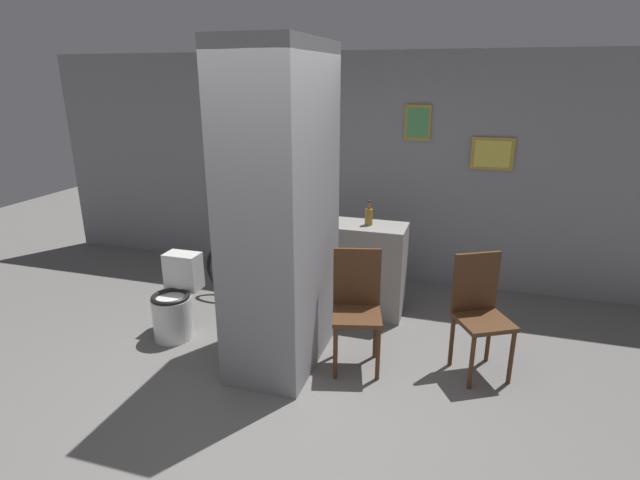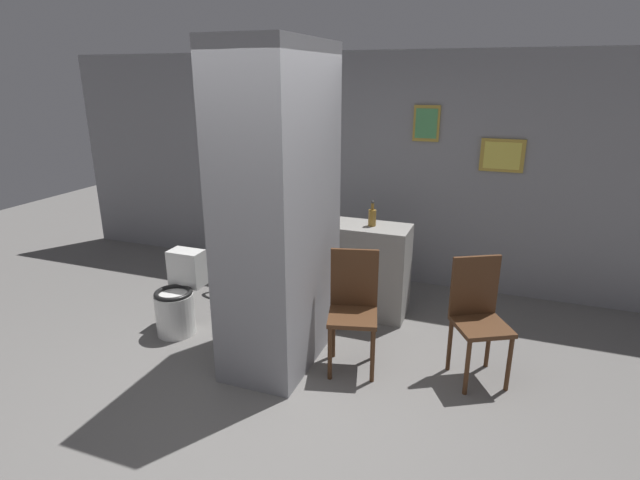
{
  "view_description": "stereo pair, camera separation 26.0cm",
  "coord_description": "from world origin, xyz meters",
  "px_view_note": "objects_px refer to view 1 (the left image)",
  "views": [
    {
      "loc": [
        1.3,
        -3.01,
        2.34
      ],
      "look_at": [
        0.07,
        1.0,
        0.95
      ],
      "focal_mm": 28.0,
      "sensor_mm": 36.0,
      "label": 1
    },
    {
      "loc": [
        1.55,
        -2.93,
        2.34
      ],
      "look_at": [
        0.07,
        1.0,
        0.95
      ],
      "focal_mm": 28.0,
      "sensor_mm": 36.0,
      "label": 2
    }
  ],
  "objects_px": {
    "toilet": "(176,303)",
    "chair_by_doorway": "(480,309)",
    "chair_near_pillar": "(357,304)",
    "bicycle": "(271,273)",
    "bottle_tall": "(369,216)"
  },
  "relations": [
    {
      "from": "toilet",
      "to": "bicycle",
      "type": "relative_size",
      "value": 0.48
    },
    {
      "from": "chair_near_pillar",
      "to": "bottle_tall",
      "type": "xyz_separation_m",
      "value": [
        -0.12,
        0.98,
        0.48
      ]
    },
    {
      "from": "toilet",
      "to": "bottle_tall",
      "type": "distance_m",
      "value": 2.02
    },
    {
      "from": "bicycle",
      "to": "chair_near_pillar",
      "type": "bearing_deg",
      "value": -38.88
    },
    {
      "from": "toilet",
      "to": "chair_near_pillar",
      "type": "xyz_separation_m",
      "value": [
        1.73,
        0.01,
        0.23
      ]
    },
    {
      "from": "toilet",
      "to": "bottle_tall",
      "type": "xyz_separation_m",
      "value": [
        1.61,
        0.99,
        0.71
      ]
    },
    {
      "from": "toilet",
      "to": "chair_near_pillar",
      "type": "distance_m",
      "value": 1.74
    },
    {
      "from": "toilet",
      "to": "chair_by_doorway",
      "type": "bearing_deg",
      "value": 4.19
    },
    {
      "from": "chair_near_pillar",
      "to": "chair_by_doorway",
      "type": "height_order",
      "value": "same"
    },
    {
      "from": "chair_by_doorway",
      "to": "toilet",
      "type": "bearing_deg",
      "value": 155.17
    },
    {
      "from": "toilet",
      "to": "chair_by_doorway",
      "type": "distance_m",
      "value": 2.71
    },
    {
      "from": "chair_near_pillar",
      "to": "bottle_tall",
      "type": "relative_size",
      "value": 3.93
    },
    {
      "from": "chair_near_pillar",
      "to": "bicycle",
      "type": "distance_m",
      "value": 1.48
    },
    {
      "from": "chair_by_doorway",
      "to": "bottle_tall",
      "type": "height_order",
      "value": "bottle_tall"
    },
    {
      "from": "chair_near_pillar",
      "to": "chair_by_doorway",
      "type": "xyz_separation_m",
      "value": [
        0.97,
        0.19,
        0.0
      ]
    }
  ]
}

